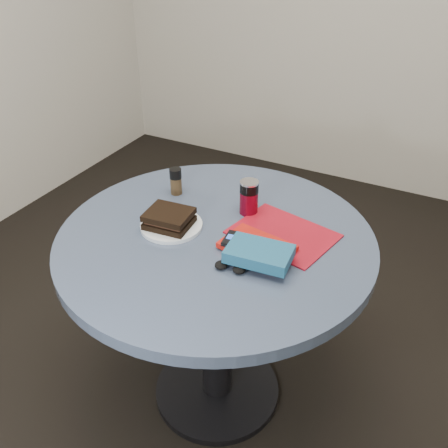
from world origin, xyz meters
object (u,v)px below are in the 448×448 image
at_px(soda_can, 249,197).
at_px(mp3_player, 232,239).
at_px(plate, 171,226).
at_px(pepper_grinder, 176,181).
at_px(headphones, 230,267).
at_px(red_book, 257,247).
at_px(table, 216,276).
at_px(sandwich, 169,218).
at_px(magazine, 283,234).
at_px(novel, 259,254).

relative_size(soda_can, mp3_player, 1.46).
relative_size(plate, pepper_grinder, 2.05).
bearing_deg(pepper_grinder, mp3_player, -32.08).
bearing_deg(pepper_grinder, headphones, -39.61).
relative_size(red_book, headphones, 2.16).
xyz_separation_m(table, pepper_grinder, (-0.25, 0.17, 0.21)).
xyz_separation_m(table, sandwich, (-0.15, -0.03, 0.20)).
height_order(sandwich, pepper_grinder, pepper_grinder).
distance_m(pepper_grinder, mp3_player, 0.38).
bearing_deg(pepper_grinder, sandwich, -63.55).
bearing_deg(plate, magazine, 20.51).
distance_m(novel, headphones, 0.09).
xyz_separation_m(plate, pepper_grinder, (-0.10, 0.19, 0.04)).
xyz_separation_m(pepper_grinder, mp3_player, (0.32, -0.20, -0.02)).
distance_m(novel, mp3_player, 0.12).
height_order(plate, headphones, headphones).
xyz_separation_m(table, headphones, (0.12, -0.14, 0.17)).
relative_size(soda_can, red_book, 0.57).
xyz_separation_m(sandwich, red_book, (0.30, 0.02, -0.02)).
distance_m(table, plate, 0.23).
bearing_deg(mp3_player, red_book, 13.91).
xyz_separation_m(plate, headphones, (0.27, -0.11, 0.00)).
distance_m(table, mp3_player, 0.21).
relative_size(table, headphones, 10.48).
relative_size(table, sandwich, 6.67).
height_order(plate, pepper_grinder, pepper_grinder).
distance_m(sandwich, novel, 0.33).
bearing_deg(soda_can, headphones, -74.35).
distance_m(plate, pepper_grinder, 0.22).
distance_m(mp3_player, headphones, 0.12).
relative_size(sandwich, headphones, 1.57).
height_order(magazine, novel, novel).
relative_size(magazine, headphones, 3.18).
xyz_separation_m(sandwich, headphones, (0.27, -0.10, -0.03)).
height_order(table, novel, novel).
bearing_deg(headphones, sandwich, 159.06).
bearing_deg(magazine, mp3_player, -118.28).
bearing_deg(soda_can, pepper_grinder, -179.83).
relative_size(sandwich, soda_can, 1.28).
bearing_deg(plate, headphones, -22.57).
distance_m(magazine, novel, 0.18).
relative_size(table, magazine, 3.29).
bearing_deg(table, magazine, 27.77).
bearing_deg(sandwich, magazine, 21.65).
height_order(red_book, headphones, red_book).
bearing_deg(plate, sandwich, -100.57).
distance_m(sandwich, pepper_grinder, 0.23).
distance_m(soda_can, magazine, 0.18).
distance_m(table, novel, 0.28).
bearing_deg(sandwich, headphones, -20.94).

